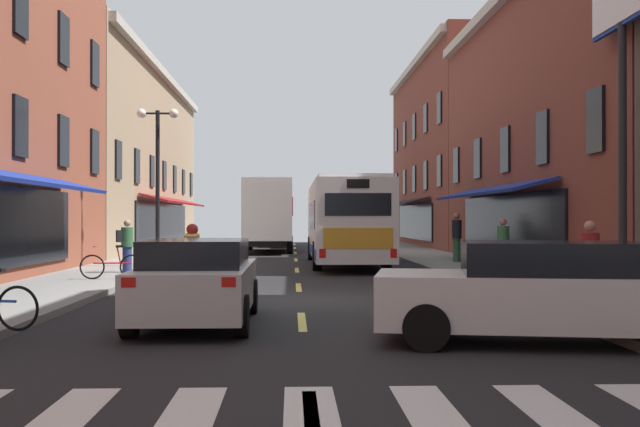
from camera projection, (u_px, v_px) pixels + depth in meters
name	position (u px, v px, depth m)	size (l,w,h in m)	color
ground_plane	(300.00, 302.00, 16.62)	(34.80, 80.00, 0.10)	black
lane_centre_dashes	(300.00, 301.00, 16.37)	(0.14, 73.90, 0.01)	#DBCC4C
crosswalk_near	(312.00, 422.00, 6.62)	(7.10, 2.80, 0.01)	silver
sidewalk_left	(25.00, 298.00, 16.40)	(3.00, 80.00, 0.14)	gray
sidewalk_right	(567.00, 296.00, 16.83)	(3.00, 80.00, 0.14)	gray
billboard_sign	(622.00, 36.00, 16.68)	(0.40, 3.09, 7.32)	black
transit_bus	(345.00, 221.00, 29.11)	(2.66, 11.32, 3.20)	white
box_truck	(269.00, 215.00, 39.66)	(2.53, 8.00, 3.71)	#B21E19
sedan_near	(275.00, 236.00, 48.14)	(1.95, 4.72, 1.27)	black
sedan_mid	(542.00, 292.00, 10.81)	(4.81, 2.61, 1.44)	silver
sedan_far	(197.00, 281.00, 12.74)	(1.88, 4.30, 1.42)	silver
motorcycle_rider	(192.00, 267.00, 16.72)	(0.62, 2.07, 1.66)	black
bicycle_near	(112.00, 266.00, 20.54)	(1.71, 0.48, 0.91)	black
pedestrian_near	(126.00, 245.00, 23.14)	(0.53, 0.42, 1.59)	navy
pedestrian_mid	(590.00, 262.00, 14.47)	(0.36, 0.36, 1.59)	black
pedestrian_far	(457.00, 236.00, 28.67)	(0.36, 0.36, 1.84)	#33663F
pedestrian_rear	(503.00, 245.00, 22.67)	(0.36, 0.36, 1.64)	#B29947
street_lamp_twin	(158.00, 179.00, 26.12)	(1.42, 0.32, 5.39)	black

